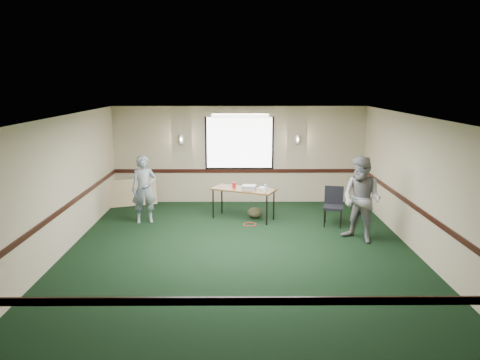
{
  "coord_description": "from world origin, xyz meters",
  "views": [
    {
      "loc": [
        -0.06,
        -8.9,
        3.34
      ],
      "look_at": [
        0.0,
        1.3,
        1.2
      ],
      "focal_mm": 35.0,
      "sensor_mm": 36.0,
      "label": 1
    }
  ],
  "objects_px": {
    "folding_table": "(243,191)",
    "conference_chair": "(334,203)",
    "projector": "(249,188)",
    "person_left": "(144,189)",
    "person_right": "(362,199)"
  },
  "relations": [
    {
      "from": "folding_table",
      "to": "conference_chair",
      "type": "relative_size",
      "value": 1.82
    },
    {
      "from": "folding_table",
      "to": "projector",
      "type": "bearing_deg",
      "value": -15.15
    },
    {
      "from": "folding_table",
      "to": "conference_chair",
      "type": "distance_m",
      "value": 2.2
    },
    {
      "from": "projector",
      "to": "person_right",
      "type": "height_order",
      "value": "person_right"
    },
    {
      "from": "folding_table",
      "to": "projector",
      "type": "relative_size",
      "value": 5.11
    },
    {
      "from": "person_right",
      "to": "conference_chair",
      "type": "bearing_deg",
      "value": 151.59
    },
    {
      "from": "folding_table",
      "to": "person_right",
      "type": "xyz_separation_m",
      "value": [
        2.48,
        -1.64,
        0.2
      ]
    },
    {
      "from": "projector",
      "to": "conference_chair",
      "type": "bearing_deg",
      "value": -0.33
    },
    {
      "from": "folding_table",
      "to": "person_left",
      "type": "xyz_separation_m",
      "value": [
        -2.39,
        -0.23,
        0.1
      ]
    },
    {
      "from": "conference_chair",
      "to": "person_right",
      "type": "height_order",
      "value": "person_right"
    },
    {
      "from": "projector",
      "to": "folding_table",
      "type": "bearing_deg",
      "value": 150.29
    },
    {
      "from": "folding_table",
      "to": "projector",
      "type": "height_order",
      "value": "projector"
    },
    {
      "from": "projector",
      "to": "conference_chair",
      "type": "height_order",
      "value": "conference_chair"
    },
    {
      "from": "conference_chair",
      "to": "person_right",
      "type": "xyz_separation_m",
      "value": [
        0.34,
        -1.18,
        0.38
      ]
    },
    {
      "from": "conference_chair",
      "to": "person_left",
      "type": "relative_size",
      "value": 0.56
    }
  ]
}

